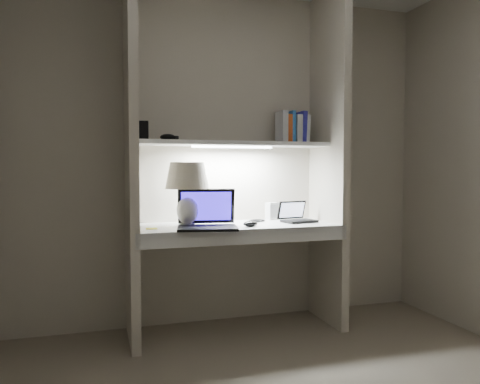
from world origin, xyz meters
name	(u,v)px	position (x,y,z in m)	size (l,w,h in m)	color
back_wall	(226,158)	(0.00, 1.50, 1.25)	(3.20, 0.01, 2.50)	beige
alcove_panel_left	(131,157)	(-0.73, 1.23, 1.25)	(0.06, 0.55, 2.50)	beige
alcove_panel_right	(329,158)	(0.73, 1.23, 1.25)	(0.06, 0.55, 2.50)	beige
desk	(236,227)	(0.00, 1.23, 0.75)	(1.40, 0.55, 0.04)	white
desk_apron	(247,236)	(0.00, 0.96, 0.72)	(1.46, 0.03, 0.10)	silver
shelf	(232,144)	(0.00, 1.32, 1.35)	(1.40, 0.36, 0.03)	silver
strip_light	(232,147)	(0.00, 1.32, 1.33)	(0.60, 0.04, 0.01)	white
table_lamp	(187,183)	(-0.36, 1.21, 1.07)	(0.30, 0.30, 0.44)	white
laptop_main	(207,219)	(-0.25, 1.09, 0.83)	(0.45, 0.41, 0.26)	black
laptop_netbook	(296,217)	(0.48, 1.24, 0.81)	(0.27, 0.25, 0.15)	black
speaker	(272,211)	(0.36, 1.45, 0.84)	(0.10, 0.07, 0.13)	silver
mouse	(250,224)	(0.06, 1.08, 0.79)	(0.11, 0.07, 0.04)	black
cable_coil	(258,221)	(0.21, 1.36, 0.78)	(0.11, 0.11, 0.01)	black
sticky_note	(152,229)	(-0.61, 1.17, 0.77)	(0.08, 0.08, 0.00)	#F6FF35
book_row	(292,128)	(0.49, 1.36, 1.48)	(0.23, 0.16, 0.24)	white
shelf_box	(143,131)	(-0.64, 1.36, 1.43)	(0.08, 0.06, 0.14)	black
shelf_gadget	(168,137)	(-0.47, 1.32, 1.39)	(0.11, 0.08, 0.05)	black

